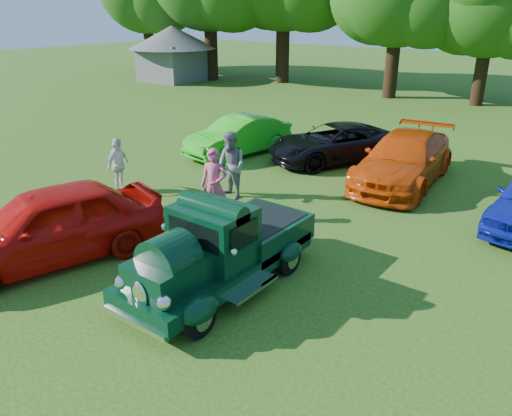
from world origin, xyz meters
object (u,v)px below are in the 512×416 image
Objects in this scene: back_car_black at (334,143)px; back_car_orange at (404,160)px; red_convertible at (49,225)px; hero_pickup at (221,251)px; gazebo at (173,47)px; spectator_pink at (214,185)px; spectator_grey at (231,165)px; back_car_lime at (238,136)px; spectator_white at (118,165)px.

back_car_black is 3.00m from back_car_orange.
back_car_orange is at bearing 83.13° from red_convertible.
gazebo reaches higher than hero_pickup.
spectator_grey is (-0.72, 1.53, 0.01)m from spectator_pink.
back_car_lime is at bearing 119.28° from red_convertible.
hero_pickup is 0.84× the size of back_car_orange.
spectator_pink is at bearing -41.83° from gazebo.
back_car_lime is 6.22m from back_car_orange.
back_car_lime is (-2.09, 9.03, -0.13)m from red_convertible.
spectator_pink reaches higher than hero_pickup.
red_convertible is 1.02× the size of back_car_black.
spectator_white reaches higher than back_car_orange.
back_car_black is at bearing -44.78° from spectator_white.
back_car_lime is at bearing 141.55° from spectator_grey.
hero_pickup reaches higher than red_convertible.
spectator_grey is 3.44m from spectator_white.
back_car_orange is 2.79× the size of spectator_pink.
spectator_white is (-3.62, -6.66, 0.14)m from back_car_black.
spectator_white is at bearing 156.89° from spectator_pink.
gazebo is at bearing 146.90° from red_convertible.
back_car_lime is 2.63× the size of spectator_white.
hero_pickup is 8.17m from back_car_orange.
gazebo is at bearing 137.71° from hero_pickup.
spectator_pink is at bearing -59.85° from back_car_black.
back_car_lime is 0.80× the size of back_car_orange.
spectator_pink is (-2.33, 2.41, 0.19)m from hero_pickup.
gazebo reaches higher than back_car_orange.
red_convertible is (-3.66, -1.44, 0.08)m from hero_pickup.
back_car_lime is 0.89× the size of back_car_black.
back_car_lime is at bearing -37.49° from gazebo.
hero_pickup is at bearing -127.07° from spectator_white.
spectator_grey reaches higher than back_car_black.
back_car_orange is 2.76× the size of spectator_grey.
gazebo is at bearing 151.99° from back_car_lime.
back_car_orange is at bearing 39.64° from spectator_pink.
spectator_pink is (1.34, 3.85, 0.12)m from red_convertible.
spectator_grey reaches higher than back_car_orange.
spectator_grey is at bearing 90.55° from spectator_pink.
back_car_black is at bearing 99.63° from red_convertible.
spectator_pink reaches higher than spectator_white.
back_car_lime is 20.93m from gazebo.
red_convertible is 0.92× the size of back_car_orange.
spectator_pink is at bearing -47.07° from back_car_lime.
hero_pickup is at bearing -98.71° from back_car_orange.
red_convertible is at bearing -49.37° from gazebo.
spectator_white is (-6.51, -5.86, 0.04)m from back_car_orange.
back_car_orange is at bearing 65.54° from spectator_grey.
hero_pickup reaches higher than spectator_white.
red_convertible is 9.27m from back_car_lime.
red_convertible is at bearing -118.76° from back_car_orange.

